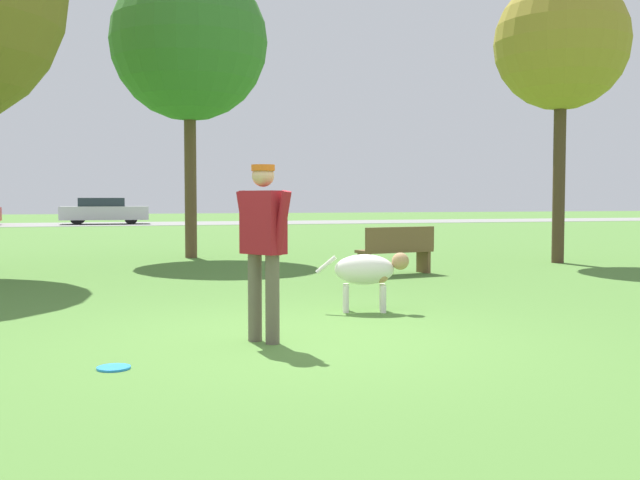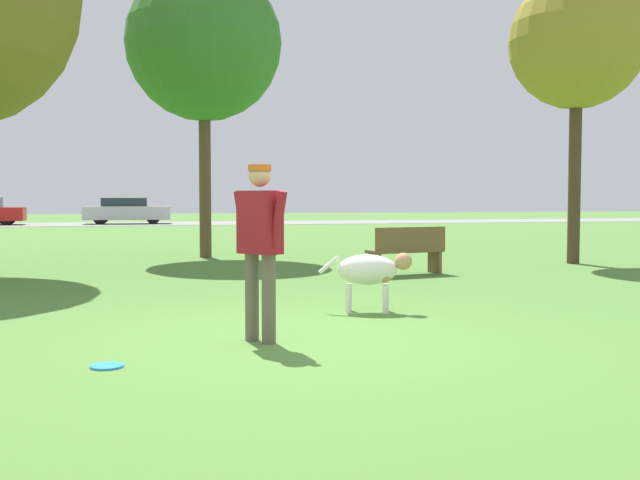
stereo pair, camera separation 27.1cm
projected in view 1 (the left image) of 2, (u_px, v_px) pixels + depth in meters
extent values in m
plane|color=#4C7A33|center=(296.00, 340.00, 7.06)|extent=(120.00, 120.00, 0.00)
cube|color=gray|center=(138.00, 224.00, 39.13)|extent=(120.00, 6.00, 0.01)
cylinder|color=#665B4C|center=(272.00, 299.00, 6.85)|extent=(0.18, 0.18, 0.82)
cylinder|color=#665B4C|center=(255.00, 297.00, 6.99)|extent=(0.18, 0.18, 0.82)
cube|color=maroon|center=(263.00, 222.00, 6.88)|extent=(0.41, 0.46, 0.58)
cylinder|color=maroon|center=(282.00, 223.00, 6.74)|extent=(0.19, 0.22, 0.59)
cylinder|color=maroon|center=(246.00, 222.00, 7.03)|extent=(0.19, 0.22, 0.59)
sphere|color=tan|center=(263.00, 176.00, 6.86)|extent=(0.29, 0.29, 0.21)
cylinder|color=#D15B19|center=(263.00, 168.00, 6.85)|extent=(0.30, 0.30, 0.06)
ellipsoid|color=silver|center=(364.00, 269.00, 8.80)|extent=(0.78, 0.55, 0.36)
ellipsoid|color=tan|center=(381.00, 275.00, 8.80)|extent=(0.26, 0.30, 0.20)
sphere|color=tan|center=(400.00, 261.00, 8.79)|extent=(0.26, 0.26, 0.20)
cylinder|color=silver|center=(382.00, 297.00, 8.91)|extent=(0.09, 0.09, 0.32)
cylinder|color=silver|center=(383.00, 299.00, 8.72)|extent=(0.09, 0.09, 0.32)
cylinder|color=silver|center=(346.00, 297.00, 8.92)|extent=(0.09, 0.09, 0.32)
cylinder|color=silver|center=(346.00, 299.00, 8.73)|extent=(0.09, 0.09, 0.32)
cylinder|color=silver|center=(326.00, 265.00, 8.81)|extent=(0.25, 0.12, 0.22)
cylinder|color=#268CE5|center=(114.00, 368.00, 5.86)|extent=(0.26, 0.26, 0.02)
torus|color=#268CE5|center=(114.00, 368.00, 5.86)|extent=(0.26, 0.26, 0.02)
cylinder|color=brown|center=(191.00, 180.00, 16.76)|extent=(0.27, 0.27, 3.50)
sphere|color=#38752D|center=(189.00, 42.00, 16.59)|extent=(3.47, 3.47, 3.47)
cylinder|color=#4C3826|center=(559.00, 179.00, 15.43)|extent=(0.25, 0.25, 3.49)
sphere|color=olive|center=(561.00, 43.00, 15.27)|extent=(2.73, 2.73, 2.73)
cube|color=#B7B7BC|center=(105.00, 213.00, 38.57)|extent=(4.45, 1.92, 0.69)
cube|color=#232D38|center=(102.00, 202.00, 38.51)|extent=(2.34, 1.59, 0.44)
cylinder|color=black|center=(131.00, 217.00, 39.64)|extent=(0.68, 0.22, 0.67)
cylinder|color=black|center=(131.00, 218.00, 38.17)|extent=(0.68, 0.22, 0.67)
cylinder|color=black|center=(79.00, 218.00, 39.00)|extent=(0.68, 0.22, 0.67)
cylinder|color=black|center=(77.00, 218.00, 37.53)|extent=(0.68, 0.22, 0.67)
cube|color=brown|center=(395.00, 251.00, 13.15)|extent=(1.45, 0.67, 0.05)
cube|color=brown|center=(400.00, 238.00, 12.98)|extent=(1.38, 0.33, 0.40)
cube|color=brown|center=(364.00, 265.00, 12.88)|extent=(0.13, 0.36, 0.39)
cube|color=brown|center=(423.00, 262.00, 13.45)|extent=(0.13, 0.36, 0.39)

